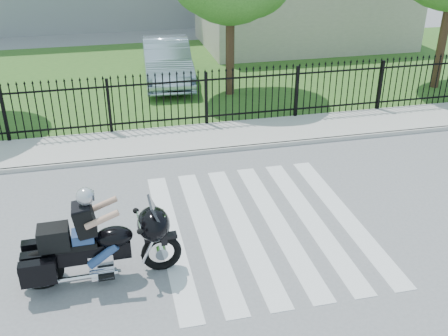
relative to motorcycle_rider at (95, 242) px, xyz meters
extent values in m
plane|color=slate|center=(3.51, 1.06, -0.82)|extent=(120.00, 120.00, 0.00)
cube|color=#ADAAA3|center=(3.51, 6.06, -0.76)|extent=(40.00, 2.00, 0.12)
cube|color=#ADAAA3|center=(3.51, 5.06, -0.76)|extent=(40.00, 0.12, 0.12)
cube|color=#2C581E|center=(3.51, 13.06, -0.81)|extent=(40.00, 12.00, 0.02)
cube|color=black|center=(3.51, 7.06, -0.47)|extent=(26.00, 0.04, 0.05)
cube|color=black|center=(3.51, 7.06, 0.73)|extent=(26.00, 0.04, 0.05)
cylinder|color=#382316|center=(5.01, 10.06, 1.26)|extent=(0.32, 0.32, 4.16)
cylinder|color=#382316|center=(13.01, 9.06, 1.58)|extent=(0.32, 0.32, 4.80)
cube|color=beige|center=(10.51, 17.06, 0.93)|extent=(10.00, 6.00, 3.50)
torus|color=black|center=(1.21, 0.02, -0.45)|extent=(0.79, 0.16, 0.79)
torus|color=black|center=(-1.02, -0.02, -0.45)|extent=(0.84, 0.19, 0.83)
cube|color=black|center=(-0.11, 0.00, -0.19)|extent=(1.49, 0.30, 0.34)
ellipsoid|color=black|center=(0.35, 0.01, 0.07)|extent=(0.72, 0.47, 0.38)
cube|color=black|center=(-0.34, -0.01, 0.02)|extent=(0.75, 0.38, 0.11)
cube|color=silver|center=(0.06, 0.00, -0.39)|extent=(0.46, 0.35, 0.34)
ellipsoid|color=black|center=(1.09, 0.02, 0.23)|extent=(0.63, 0.84, 0.62)
cube|color=black|center=(-0.70, -0.01, 0.23)|extent=(0.56, 0.45, 0.41)
cube|color=navy|center=(-0.20, 0.00, 0.16)|extent=(0.40, 0.35, 0.21)
sphere|color=#B6B8BE|center=(-0.06, 0.00, 0.98)|extent=(0.33, 0.33, 0.33)
imported|color=#9BADC3|center=(2.93, 12.07, 0.04)|extent=(2.07, 5.19, 1.68)
camera|label=1|loc=(0.50, -8.34, 5.55)|focal=42.00mm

